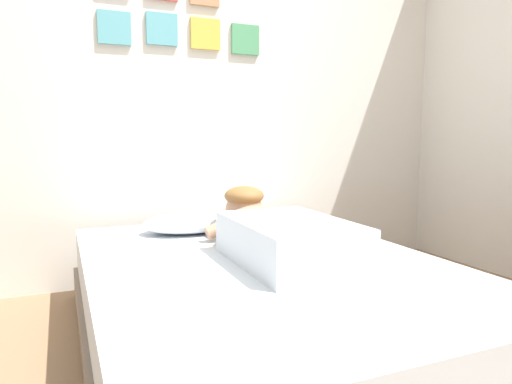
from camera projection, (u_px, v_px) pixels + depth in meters
back_wall at (183, 83)px, 2.92m from camera, size 3.83×0.12×2.50m
bed at (262, 304)px, 1.98m from camera, size 1.46×2.02×0.39m
pillow at (191, 222)px, 2.50m from camera, size 0.52×0.32×0.11m
person_lying at (274, 231)px, 2.01m from camera, size 0.43×0.92×0.27m
coffee_cup at (272, 231)px, 2.34m from camera, size 0.13×0.09×0.07m
cell_phone at (305, 246)px, 2.17m from camera, size 0.07×0.14×0.01m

